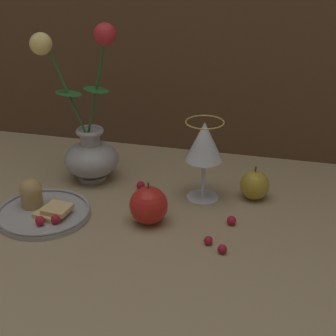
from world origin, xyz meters
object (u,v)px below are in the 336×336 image
object	(u,v)px
vase	(89,142)
wine_glass	(204,144)
apple_near_glass	(254,185)
apple_beside_vase	(149,205)
plate_with_pastries	(42,209)

from	to	relation	value
vase	wine_glass	bearing A→B (deg)	-5.68
wine_glass	apple_near_glass	distance (m)	0.15
vase	apple_beside_vase	bearing A→B (deg)	-40.27
vase	apple_near_glass	xyz separation A→B (m)	(0.38, -0.00, -0.06)
apple_near_glass	plate_with_pastries	bearing A→B (deg)	-156.71
plate_with_pastries	apple_beside_vase	world-z (taller)	apple_beside_vase
plate_with_pastries	apple_beside_vase	size ratio (longest dim) A/B	2.15
vase	apple_near_glass	world-z (taller)	vase
apple_beside_vase	apple_near_glass	world-z (taller)	apple_beside_vase
plate_with_pastries	wine_glass	world-z (taller)	wine_glass
plate_with_pastries	apple_near_glass	xyz separation A→B (m)	(0.42, 0.18, 0.02)
vase	plate_with_pastries	xyz separation A→B (m)	(-0.04, -0.18, -0.08)
wine_glass	apple_beside_vase	xyz separation A→B (m)	(-0.09, -0.13, -0.09)
vase	wine_glass	distance (m)	0.28
apple_near_glass	apple_beside_vase	bearing A→B (deg)	-142.06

